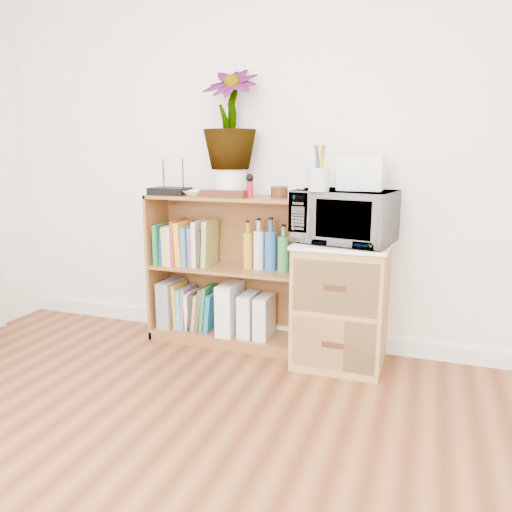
% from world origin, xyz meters
% --- Properties ---
extents(skirting_board, '(4.00, 0.02, 0.10)m').
position_xyz_m(skirting_board, '(0.00, 2.24, 0.05)').
color(skirting_board, white).
rests_on(skirting_board, ground).
extents(bookshelf, '(1.00, 0.30, 0.95)m').
position_xyz_m(bookshelf, '(-0.35, 2.10, 0.47)').
color(bookshelf, brown).
rests_on(bookshelf, ground).
extents(wicker_unit, '(0.50, 0.45, 0.70)m').
position_xyz_m(wicker_unit, '(0.40, 2.02, 0.35)').
color(wicker_unit, '#9E7542').
rests_on(wicker_unit, ground).
extents(microwave, '(0.58, 0.45, 0.29)m').
position_xyz_m(microwave, '(0.40, 2.02, 0.87)').
color(microwave, silver).
rests_on(microwave, wicker_unit).
extents(pen_cup, '(0.11, 0.11, 0.12)m').
position_xyz_m(pen_cup, '(0.28, 1.90, 1.07)').
color(pen_cup, silver).
rests_on(pen_cup, microwave).
extents(small_appliance, '(0.24, 0.20, 0.19)m').
position_xyz_m(small_appliance, '(0.48, 2.06, 1.11)').
color(small_appliance, white).
rests_on(small_appliance, microwave).
extents(router, '(0.24, 0.17, 0.04)m').
position_xyz_m(router, '(-0.72, 2.08, 0.97)').
color(router, black).
rests_on(router, bookshelf).
extents(white_bowl, '(0.13, 0.13, 0.03)m').
position_xyz_m(white_bowl, '(-0.55, 2.07, 0.97)').
color(white_bowl, white).
rests_on(white_bowl, bookshelf).
extents(plant_pot, '(0.19, 0.19, 0.16)m').
position_xyz_m(plant_pot, '(-0.32, 2.12, 1.03)').
color(plant_pot, white).
rests_on(plant_pot, bookshelf).
extents(potted_plant, '(0.33, 0.33, 0.59)m').
position_xyz_m(potted_plant, '(-0.32, 2.12, 1.41)').
color(potted_plant, '#37702C').
rests_on(potted_plant, plant_pot).
extents(trinket_box, '(0.28, 0.07, 0.04)m').
position_xyz_m(trinket_box, '(-0.32, 2.00, 0.97)').
color(trinket_box, '#33170D').
rests_on(trinket_box, bookshelf).
extents(kokeshi_doll, '(0.04, 0.04, 0.10)m').
position_xyz_m(kokeshi_doll, '(-0.17, 2.06, 1.00)').
color(kokeshi_doll, maroon).
rests_on(kokeshi_doll, bookshelf).
extents(wooden_bowl, '(0.11, 0.11, 0.07)m').
position_xyz_m(wooden_bowl, '(-0.00, 2.11, 0.98)').
color(wooden_bowl, '#33190E').
rests_on(wooden_bowl, bookshelf).
extents(paint_jars, '(0.10, 0.04, 0.05)m').
position_xyz_m(paint_jars, '(0.12, 2.01, 0.97)').
color(paint_jars, pink).
rests_on(paint_jars, bookshelf).
extents(file_box, '(0.09, 0.25, 0.31)m').
position_xyz_m(file_box, '(-0.76, 2.10, 0.22)').
color(file_box, gray).
rests_on(file_box, bookshelf).
extents(magazine_holder_left, '(0.10, 0.26, 0.33)m').
position_xyz_m(magazine_holder_left, '(-0.32, 2.09, 0.23)').
color(magazine_holder_left, white).
rests_on(magazine_holder_left, bookshelf).
extents(magazine_holder_mid, '(0.09, 0.22, 0.27)m').
position_xyz_m(magazine_holder_mid, '(-0.20, 2.09, 0.21)').
color(magazine_holder_mid, silver).
rests_on(magazine_holder_mid, bookshelf).
extents(magazine_holder_right, '(0.08, 0.21, 0.27)m').
position_xyz_m(magazine_holder_right, '(-0.09, 2.09, 0.20)').
color(magazine_holder_right, silver).
rests_on(magazine_holder_right, bookshelf).
extents(cookbooks, '(0.37, 0.20, 0.29)m').
position_xyz_m(cookbooks, '(-0.63, 2.10, 0.63)').
color(cookbooks, '#1E723A').
rests_on(cookbooks, bookshelf).
extents(liquor_bottles, '(0.38, 0.07, 0.32)m').
position_xyz_m(liquor_bottles, '(-0.05, 2.10, 0.65)').
color(liquor_bottles, '#BF8923').
rests_on(liquor_bottles, bookshelf).
extents(lower_books, '(0.28, 0.19, 0.30)m').
position_xyz_m(lower_books, '(-0.57, 2.10, 0.20)').
color(lower_books, orange).
rests_on(lower_books, bookshelf).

